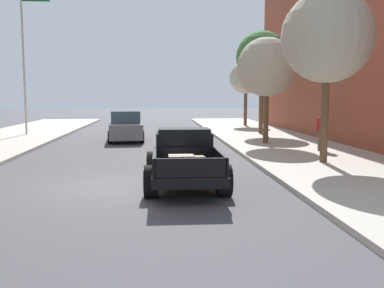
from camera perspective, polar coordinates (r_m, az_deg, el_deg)
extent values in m
plane|color=#47474C|center=(12.42, -9.30, -5.40)|extent=(140.00, 140.00, 0.00)
cube|color=#B7B2A8|center=(13.84, 22.26, -4.27)|extent=(5.50, 64.00, 0.15)
cube|color=black|center=(12.22, -0.97, -2.94)|extent=(1.79, 4.91, 0.24)
cube|color=black|center=(12.49, -1.07, -0.32)|extent=(1.57, 1.11, 0.80)
cube|color=black|center=(12.40, -1.06, 1.76)|extent=(1.44, 0.94, 0.12)
cube|color=#3D4C5B|center=(13.04, -1.21, 0.67)|extent=(1.33, 0.05, 0.44)
cube|color=black|center=(13.80, -1.37, -0.27)|extent=(1.33, 1.51, 0.52)
cube|color=silver|center=(14.59, -1.53, 0.01)|extent=(0.68, 0.10, 0.47)
cube|color=black|center=(10.82, -0.54, -3.40)|extent=(1.70, 2.11, 0.04)
cube|color=black|center=(10.76, -4.85, -2.29)|extent=(0.09, 2.10, 0.44)
cube|color=black|center=(10.87, 3.72, -2.20)|extent=(0.09, 2.10, 0.44)
cube|color=black|center=(9.79, -0.15, -3.13)|extent=(1.62, 0.09, 0.44)
cube|color=black|center=(11.78, -0.87, -1.52)|extent=(1.62, 0.09, 0.44)
cylinder|color=black|center=(13.55, -5.10, -2.64)|extent=(0.36, 0.80, 0.80)
cylinder|color=silver|center=(13.56, -5.88, -2.64)|extent=(0.02, 0.66, 0.66)
cylinder|color=silver|center=(13.56, -5.92, -2.64)|extent=(0.02, 0.24, 0.24)
cylinder|color=black|center=(13.65, 2.47, -2.56)|extent=(0.36, 0.80, 0.80)
cylinder|color=silver|center=(13.67, 3.24, -2.55)|extent=(0.02, 0.66, 0.66)
cylinder|color=silver|center=(13.67, 3.28, -2.54)|extent=(0.02, 0.24, 0.24)
cylinder|color=black|center=(10.90, -5.29, -4.85)|extent=(0.36, 0.80, 0.80)
cylinder|color=silver|center=(10.90, -6.26, -4.86)|extent=(0.02, 0.66, 0.66)
cylinder|color=silver|center=(10.91, -6.32, -4.86)|extent=(0.02, 0.24, 0.24)
cylinder|color=black|center=(11.01, 4.12, -4.72)|extent=(0.36, 0.80, 0.80)
cylinder|color=silver|center=(11.04, 5.07, -4.70)|extent=(0.02, 0.66, 0.66)
cylinder|color=silver|center=(11.04, 5.13, -4.70)|extent=(0.02, 0.24, 0.24)
cube|color=gray|center=(10.43, -1.40, -2.55)|extent=(0.60, 0.44, 0.40)
cube|color=#3D2D1E|center=(10.43, -1.40, -2.55)|extent=(0.62, 0.05, 0.42)
cube|color=brown|center=(11.10, 0.49, -2.31)|extent=(0.47, 0.37, 0.28)
cube|color=slate|center=(24.46, -8.57, 1.83)|extent=(2.05, 4.42, 0.80)
cube|color=#384C5B|center=(24.27, -8.59, 3.50)|extent=(1.67, 2.11, 0.64)
cylinder|color=black|center=(25.78, -10.42, 1.40)|extent=(0.27, 0.68, 0.66)
cylinder|color=black|center=(25.79, -6.75, 1.47)|extent=(0.27, 0.68, 0.66)
cylinder|color=black|center=(23.21, -10.56, 0.86)|extent=(0.27, 0.68, 0.66)
cylinder|color=black|center=(23.23, -6.49, 0.93)|extent=(0.27, 0.68, 0.66)
cylinder|color=brown|center=(19.52, 16.16, 0.43)|extent=(0.14, 0.14, 0.86)
cylinder|color=brown|center=(19.58, 16.66, 0.43)|extent=(0.14, 0.14, 0.86)
cube|color=#B23333|center=(19.49, 16.48, 2.50)|extent=(0.36, 0.22, 0.56)
cylinder|color=#B23333|center=(19.41, 15.87, 2.43)|extent=(0.09, 0.09, 0.54)
cylinder|color=#B23333|center=(19.57, 17.07, 2.42)|extent=(0.09, 0.09, 0.54)
sphere|color=brown|center=(19.47, 16.51, 3.68)|extent=(0.22, 0.22, 0.22)
cylinder|color=#B2B2B7|center=(28.57, -20.97, 10.24)|extent=(0.12, 0.12, 9.00)
cylinder|color=brown|center=(16.13, 16.79, 3.31)|extent=(0.26, 0.26, 3.16)
sphere|color=#ADA893|center=(16.23, 17.11, 13.11)|extent=(3.17, 3.17, 3.17)
cylinder|color=brown|center=(21.89, 9.54, 3.54)|extent=(0.26, 0.26, 2.64)
sphere|color=#ADA893|center=(21.90, 9.65, 9.80)|extent=(2.86, 2.86, 2.86)
cylinder|color=brown|center=(27.65, 8.92, 5.01)|extent=(0.26, 0.26, 3.49)
sphere|color=#3D7538|center=(27.74, 9.02, 11.07)|extent=(3.15, 3.15, 3.15)
cylinder|color=brown|center=(34.66, 6.93, 4.70)|extent=(0.26, 0.26, 2.76)
sphere|color=#ADA893|center=(34.67, 6.98, 8.55)|extent=(2.53, 2.53, 2.53)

